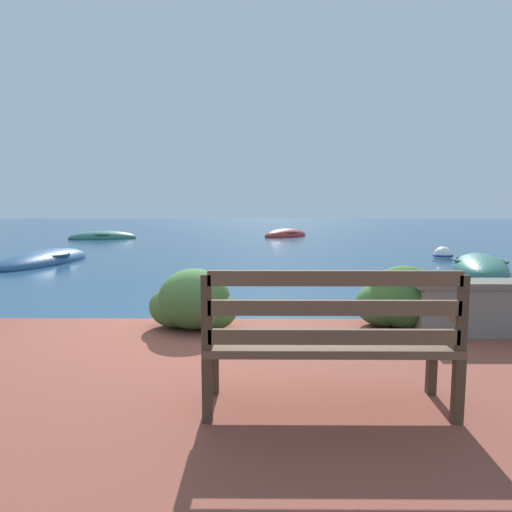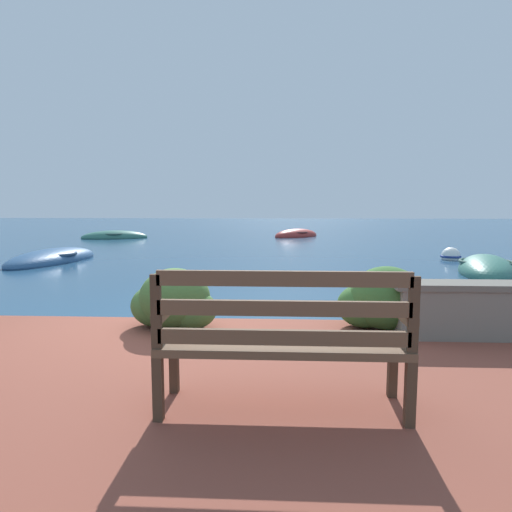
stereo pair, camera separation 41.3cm
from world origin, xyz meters
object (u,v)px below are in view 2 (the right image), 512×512
Objects in this scene: rowboat_nearest at (486,270)px; rowboat_outer at (296,236)px; park_bench at (283,337)px; rowboat_far at (115,237)px; rowboat_mid at (53,260)px; mooring_buoy at (451,256)px.

rowboat_nearest is 11.08m from rowboat_outer.
park_bench is 0.53× the size of rowboat_nearest.
park_bench is at bearing 96.06° from rowboat_far.
rowboat_mid is (-5.94, 8.79, -0.65)m from park_bench.
park_bench is 8.76m from rowboat_nearest.
rowboat_far is at bearing 149.14° from rowboat_outer.
rowboat_mid is at bearing 81.46° from rowboat_far.
mooring_buoy is (11.77, -6.78, 0.03)m from rowboat_far.
rowboat_mid is 1.39× the size of rowboat_outer.
rowboat_nearest reaches higher than rowboat_far.
rowboat_far is 13.59m from mooring_buoy.
rowboat_outer is at bearing 40.29° from rowboat_nearest.
rowboat_nearest is at bearing 124.84° from rowboat_far.
mooring_buoy is at bearing 18.03° from rowboat_nearest.
park_bench is at bearing -136.24° from rowboat_mid.
mooring_buoy is at bearing -74.92° from rowboat_mid.
rowboat_mid is at bearing -166.64° from rowboat_outer.
rowboat_mid is 1.16× the size of rowboat_far.
mooring_buoy is at bearing -104.54° from rowboat_outer.
park_bench is at bearing 168.81° from rowboat_nearest.
rowboat_nearest is 0.87× the size of rowboat_mid.
rowboat_outer is at bearing 83.33° from park_bench.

